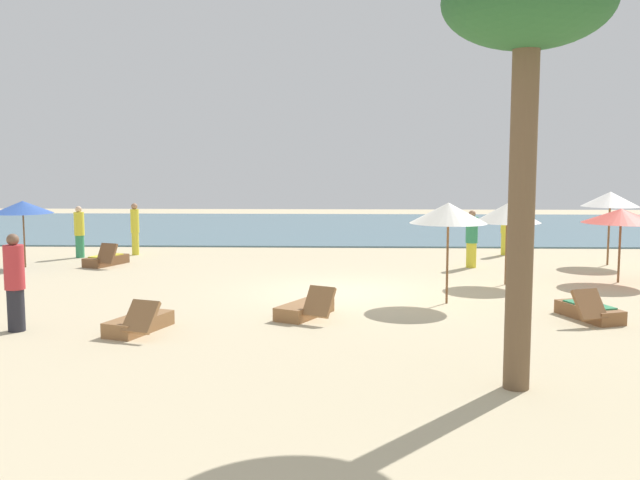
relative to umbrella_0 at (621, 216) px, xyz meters
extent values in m
plane|color=beige|center=(-7.32, -1.70, -1.77)|extent=(60.00, 60.00, 0.00)
cube|color=slate|center=(-7.32, 15.30, -1.74)|extent=(48.00, 16.00, 0.06)
cylinder|color=brown|center=(0.00, 0.00, -0.81)|extent=(0.06, 0.06, 1.91)
cone|color=#D84C3F|center=(0.00, 0.00, 0.00)|extent=(2.00, 2.00, 0.38)
cylinder|color=brown|center=(-16.90, 2.14, -0.79)|extent=(0.05, 0.05, 1.96)
cone|color=#3359B2|center=(-16.90, 2.14, 0.06)|extent=(1.77, 1.77, 0.37)
cylinder|color=brown|center=(-4.95, -2.94, -0.65)|extent=(0.05, 0.05, 2.23)
cone|color=silver|center=(-4.95, -2.94, 0.28)|extent=(1.73, 1.73, 0.46)
cylinder|color=brown|center=(0.89, 3.20, -0.66)|extent=(0.06, 0.06, 2.22)
cone|color=white|center=(0.89, 3.20, 0.27)|extent=(1.73, 1.73, 0.45)
cylinder|color=brown|center=(-3.07, -0.43, -0.73)|extent=(0.05, 0.05, 2.07)
cone|color=silver|center=(-3.07, -0.43, 0.11)|extent=(1.71, 1.71, 0.49)
cube|color=brown|center=(-14.61, 2.66, -1.63)|extent=(1.11, 1.62, 0.28)
cube|color=brown|center=(-14.35, 2.01, -1.32)|extent=(0.66, 0.54, 0.61)
cube|color=yellow|center=(-14.61, 2.66, -1.47)|extent=(0.86, 1.16, 0.03)
cube|color=olive|center=(-8.09, -4.39, -1.63)|extent=(1.22, 1.61, 0.28)
cube|color=olive|center=(-7.76, -5.01, -1.33)|extent=(0.70, 0.63, 0.58)
cube|color=brown|center=(-2.28, -4.45, -1.63)|extent=(1.07, 1.61, 0.28)
cube|color=brown|center=(-2.51, -5.11, -1.34)|extent=(0.68, 0.61, 0.56)
cube|color=#338C59|center=(-2.28, -4.45, -1.47)|extent=(0.83, 1.16, 0.03)
cube|color=olive|center=(-11.15, -5.77, -1.63)|extent=(1.06, 1.61, 0.28)
cube|color=olive|center=(-10.92, -6.43, -1.34)|extent=(0.69, 0.63, 0.55)
cylinder|color=yellow|center=(-14.39, 5.08, -1.38)|extent=(0.26, 0.26, 0.77)
cylinder|color=yellow|center=(-14.39, 5.08, -0.60)|extent=(0.31, 0.31, 0.80)
sphere|color=#A37556|center=(-14.39, 5.08, -0.10)|extent=(0.22, 0.22, 0.22)
cylinder|color=yellow|center=(-1.75, 5.46, -1.39)|extent=(0.31, 0.31, 0.75)
cylinder|color=yellow|center=(-1.75, 5.46, -0.62)|extent=(0.37, 0.37, 0.78)
sphere|color=brown|center=(-1.75, 5.46, -0.14)|extent=(0.21, 0.21, 0.21)
cylinder|color=yellow|center=(-3.43, 2.54, -1.39)|extent=(0.36, 0.36, 0.75)
cylinder|color=#338C59|center=(-3.43, 2.54, -0.63)|extent=(0.42, 0.42, 0.78)
sphere|color=#A37556|center=(-3.43, 2.54, -0.14)|extent=(0.21, 0.21, 0.21)
cylinder|color=#338C59|center=(-16.04, 4.35, -1.40)|extent=(0.29, 0.29, 0.74)
cylinder|color=yellow|center=(-16.04, 4.35, -0.64)|extent=(0.34, 0.34, 0.77)
sphere|color=beige|center=(-16.04, 4.35, -0.16)|extent=(0.21, 0.21, 0.21)
cylinder|color=#26262D|center=(-13.47, -5.84, -1.37)|extent=(0.40, 0.40, 0.80)
cylinder|color=#BF3338|center=(-13.47, -5.84, -0.55)|extent=(0.47, 0.47, 0.84)
sphere|color=brown|center=(-13.47, -5.84, -0.03)|extent=(0.23, 0.23, 0.23)
cylinder|color=brown|center=(-4.84, -8.96, 0.69)|extent=(0.37, 0.37, 4.92)
ellipsoid|color=#285B2D|center=(-4.84, -8.96, 3.56)|extent=(2.31, 2.31, 1.27)
camera|label=1|loc=(-7.30, -18.83, 1.44)|focal=39.92mm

